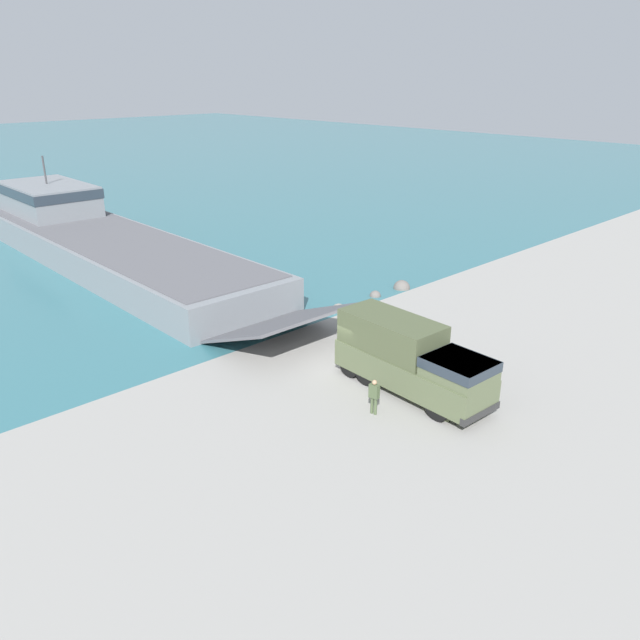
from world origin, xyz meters
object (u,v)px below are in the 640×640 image
(landing_craft, at_px, (98,238))
(soldier_on_ramp, at_px, (374,395))
(military_truck, at_px, (410,358))
(cargo_crate, at_px, (443,411))

(landing_craft, height_order, soldier_on_ramp, landing_craft)
(military_truck, bearing_deg, landing_craft, -176.57)
(landing_craft, xyz_separation_m, cargo_crate, (-0.41, -33.78, -1.41))
(military_truck, distance_m, cargo_crate, 3.01)
(landing_craft, xyz_separation_m, military_truck, (0.39, -31.23, -0.02))
(soldier_on_ramp, bearing_deg, cargo_crate, -57.10)
(landing_craft, relative_size, cargo_crate, 56.67)
(military_truck, bearing_deg, cargo_crate, -14.82)
(military_truck, height_order, soldier_on_ramp, military_truck)
(soldier_on_ramp, distance_m, cargo_crate, 3.06)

